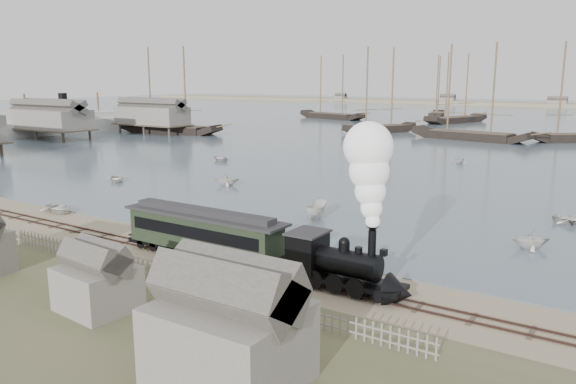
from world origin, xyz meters
The scene contains 24 objects.
ground centered at (0.00, 0.00, 0.00)m, with size 600.00×600.00×0.00m, color tan.
harbor_water centered at (0.00, 170.00, 0.03)m, with size 600.00×336.00×0.06m, color #4B5C6B.
rail_track centered at (0.00, -2.00, 0.04)m, with size 120.00×1.80×0.16m.
picket_fence_west centered at (-6.50, -7.00, 0.00)m, with size 19.00×0.10×1.20m, color slate, non-canonical shape.
picket_fence_east centered at (12.50, -7.50, 0.00)m, with size 15.00×0.10×1.20m, color slate, non-canonical shape.
shed_mid centered at (2.00, -12.00, 0.00)m, with size 4.00×3.50×3.60m, color slate, non-canonical shape.
shed_right centered at (13.00, -14.00, 0.00)m, with size 6.00×5.00×5.10m, color slate, non-canonical shape.
western_wharf centered at (-76.00, 40.00, 4.06)m, with size 36.00×56.00×8.00m, color slate, non-canonical shape.
locomotive centered at (13.26, -2.00, 4.60)m, with size 8.01×2.99×9.98m.
passenger_coach centered at (1.05, -2.00, 2.05)m, with size 13.31×2.57×3.23m.
beached_dinghy centered at (-20.41, 1.30, 0.40)m, with size 3.84×2.75×0.80m, color silver.
steamship centered at (-89.00, 51.50, 4.72)m, with size 42.63×7.10×9.33m, color silver, non-canonical shape.
rowboat_0 centered at (-28.64, 15.35, 0.42)m, with size 3.44×2.46×0.71m, color silver.
rowboat_1 centered at (-15.30, 20.78, 0.83)m, with size 2.92×2.52×1.54m, color silver.
rowboat_2 centered at (1.83, 12.63, 0.81)m, with size 3.88×1.46×1.50m, color silver.
rowboat_4 centered at (20.22, 13.37, 0.81)m, with size 2.86×2.47×1.51m, color silver.
rowboat_6 centered at (-29.36, 36.51, 0.47)m, with size 3.97×2.84×0.82m, color silver.
rowboat_7 centered at (3.12, 53.78, 0.75)m, with size 2.64×2.28×1.39m, color silver.
schooner_0 centered at (-67.78, 64.58, 10.06)m, with size 25.62×5.91×20.00m, color black, non-canonical shape.
schooner_1 centered at (-27.18, 92.81, 10.06)m, with size 19.14×4.42×20.00m, color black, non-canonical shape.
schooner_2 centered at (-4.74, 88.35, 10.06)m, with size 25.06×5.78×20.00m, color black, non-canonical shape.
schooner_6 centered at (-59.06, 127.83, 10.06)m, with size 24.80×5.72×20.00m, color black, non-canonical shape.
schooner_7 centered at (-21.02, 133.25, 10.06)m, with size 24.09×5.56×20.00m, color black, non-canonical shape.
schooner_10 centered at (-32.04, 148.92, 10.06)m, with size 19.37×4.47×20.00m, color black, non-canonical shape.
Camera 1 is at (27.01, -31.06, 12.76)m, focal length 35.00 mm.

